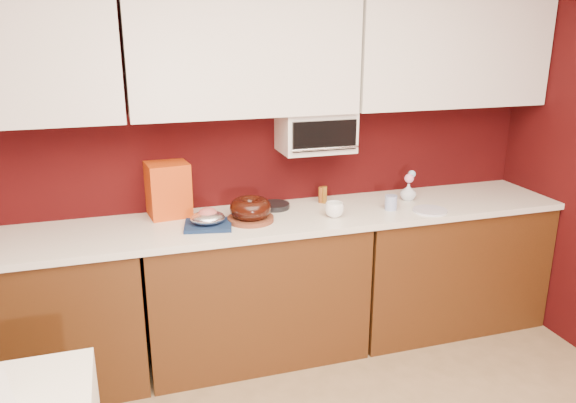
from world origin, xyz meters
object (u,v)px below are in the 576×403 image
(toaster_oven, at_px, (316,131))
(foil_ham_nest, at_px, (208,218))
(coffee_mug, at_px, (334,208))
(blue_jar, at_px, (391,203))
(pandoro_box, at_px, (168,189))
(flower_vase, at_px, (408,191))
(bundt_cake, at_px, (250,208))

(toaster_oven, distance_m, foil_ham_nest, 0.87)
(foil_ham_nest, xyz_separation_m, coffee_mug, (0.76, -0.05, -0.00))
(foil_ham_nest, distance_m, blue_jar, 1.15)
(pandoro_box, relative_size, flower_vase, 2.58)
(pandoro_box, xyz_separation_m, blue_jar, (1.33, -0.30, -0.12))
(pandoro_box, distance_m, blue_jar, 1.37)
(toaster_oven, distance_m, coffee_mug, 0.50)
(blue_jar, bearing_deg, foil_ham_nest, 178.98)
(bundt_cake, distance_m, flower_vase, 1.10)
(bundt_cake, distance_m, coffee_mug, 0.50)
(pandoro_box, bearing_deg, foil_ham_nest, -62.99)
(bundt_cake, relative_size, foil_ham_nest, 1.24)
(flower_vase, bearing_deg, bundt_cake, -174.75)
(bundt_cake, bearing_deg, flower_vase, 5.25)
(bundt_cake, xyz_separation_m, pandoro_box, (-0.44, 0.25, 0.08))
(pandoro_box, distance_m, coffee_mug, 1.00)
(coffee_mug, relative_size, blue_jar, 1.21)
(flower_vase, bearing_deg, pandoro_box, 174.42)
(toaster_oven, distance_m, bundt_cake, 0.65)
(pandoro_box, height_order, blue_jar, pandoro_box)
(pandoro_box, bearing_deg, bundt_cake, -36.37)
(coffee_mug, distance_m, flower_vase, 0.62)
(flower_vase, bearing_deg, coffee_mug, -163.33)
(toaster_oven, bearing_deg, pandoro_box, 176.85)
(foil_ham_nest, distance_m, pandoro_box, 0.35)
(foil_ham_nest, bearing_deg, blue_jar, -1.02)
(bundt_cake, height_order, pandoro_box, pandoro_box)
(flower_vase, bearing_deg, toaster_oven, 170.85)
(blue_jar, bearing_deg, pandoro_box, 167.38)
(bundt_cake, distance_m, foil_ham_nest, 0.26)
(toaster_oven, bearing_deg, flower_vase, -9.15)
(flower_vase, bearing_deg, blue_jar, -143.74)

